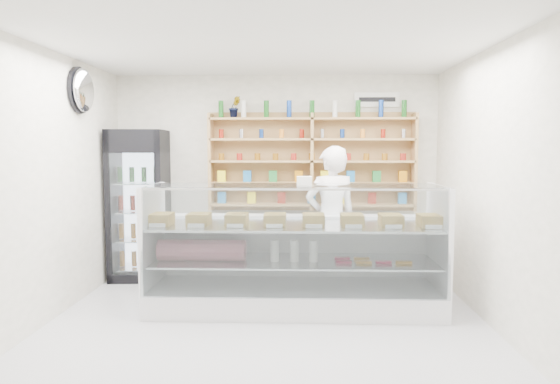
{
  "coord_description": "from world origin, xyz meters",
  "views": [
    {
      "loc": [
        0.31,
        -4.55,
        1.8
      ],
      "look_at": [
        0.11,
        0.9,
        1.3
      ],
      "focal_mm": 32.0,
      "sensor_mm": 36.0,
      "label": 1
    }
  ],
  "objects": [
    {
      "name": "room",
      "position": [
        0.0,
        0.0,
        1.4
      ],
      "size": [
        5.0,
        5.0,
        5.0
      ],
      "color": "silver",
      "rests_on": "ground"
    },
    {
      "name": "display_counter",
      "position": [
        0.27,
        0.87,
        0.38
      ],
      "size": [
        3.19,
        0.95,
        1.39
      ],
      "color": "white",
      "rests_on": "floor"
    },
    {
      "name": "shop_worker",
      "position": [
        0.72,
        1.55,
        0.91
      ],
      "size": [
        0.77,
        0.63,
        1.81
      ],
      "primitive_type": "imported",
      "rotation": [
        0.0,
        0.0,
        3.47
      ],
      "color": "white",
      "rests_on": "floor"
    },
    {
      "name": "drinks_cooler",
      "position": [
        -1.85,
        2.13,
        1.02
      ],
      "size": [
        0.77,
        0.75,
        2.02
      ],
      "rotation": [
        0.0,
        0.0,
        0.06
      ],
      "color": "black",
      "rests_on": "floor"
    },
    {
      "name": "wall_shelving",
      "position": [
        0.5,
        2.34,
        1.59
      ],
      "size": [
        2.84,
        0.28,
        1.33
      ],
      "color": "#AD8352",
      "rests_on": "back_wall"
    },
    {
      "name": "potted_plant",
      "position": [
        -0.56,
        2.34,
        2.34
      ],
      "size": [
        0.2,
        0.19,
        0.3
      ],
      "primitive_type": "imported",
      "rotation": [
        0.0,
        0.0,
        0.42
      ],
      "color": "#1E6626",
      "rests_on": "wall_shelving"
    },
    {
      "name": "security_mirror",
      "position": [
        -2.17,
        1.2,
        2.45
      ],
      "size": [
        0.15,
        0.5,
        0.5
      ],
      "primitive_type": "ellipsoid",
      "color": "silver",
      "rests_on": "left_wall"
    },
    {
      "name": "wall_sign",
      "position": [
        1.4,
        2.47,
        2.45
      ],
      "size": [
        0.62,
        0.03,
        0.2
      ],
      "primitive_type": "cube",
      "color": "white",
      "rests_on": "back_wall"
    }
  ]
}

